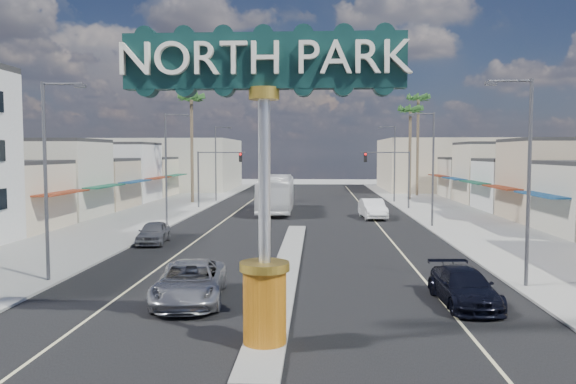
# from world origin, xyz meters

# --- Properties ---
(ground) EXTENTS (160.00, 160.00, 0.00)m
(ground) POSITION_xyz_m (0.00, 30.00, 0.00)
(ground) COLOR gray
(ground) RESTS_ON ground
(road) EXTENTS (20.00, 120.00, 0.01)m
(road) POSITION_xyz_m (0.00, 30.00, 0.01)
(road) COLOR black
(road) RESTS_ON ground
(median_island) EXTENTS (1.30, 30.00, 0.16)m
(median_island) POSITION_xyz_m (0.00, 14.00, 0.08)
(median_island) COLOR gray
(median_island) RESTS_ON ground
(sidewalk_left) EXTENTS (8.00, 120.00, 0.12)m
(sidewalk_left) POSITION_xyz_m (-14.00, 30.00, 0.06)
(sidewalk_left) COLOR gray
(sidewalk_left) RESTS_ON ground
(sidewalk_right) EXTENTS (8.00, 120.00, 0.12)m
(sidewalk_right) POSITION_xyz_m (14.00, 30.00, 0.06)
(sidewalk_right) COLOR gray
(sidewalk_right) RESTS_ON ground
(storefront_row_left) EXTENTS (12.00, 42.00, 6.00)m
(storefront_row_left) POSITION_xyz_m (-24.00, 43.00, 3.00)
(storefront_row_left) COLOR beige
(storefront_row_left) RESTS_ON ground
(storefront_row_right) EXTENTS (12.00, 42.00, 6.00)m
(storefront_row_right) POSITION_xyz_m (24.00, 43.00, 3.00)
(storefront_row_right) COLOR #B7B29E
(storefront_row_right) RESTS_ON ground
(backdrop_far_left) EXTENTS (20.00, 20.00, 8.00)m
(backdrop_far_left) POSITION_xyz_m (-22.00, 75.00, 4.00)
(backdrop_far_left) COLOR #B7B29E
(backdrop_far_left) RESTS_ON ground
(backdrop_far_right) EXTENTS (20.00, 20.00, 8.00)m
(backdrop_far_right) POSITION_xyz_m (22.00, 75.00, 4.00)
(backdrop_far_right) COLOR beige
(backdrop_far_right) RESTS_ON ground
(gateway_sign) EXTENTS (8.20, 1.50, 9.15)m
(gateway_sign) POSITION_xyz_m (0.00, 1.98, 5.93)
(gateway_sign) COLOR #B15C0D
(gateway_sign) RESTS_ON median_island
(traffic_signal_left) EXTENTS (5.09, 0.45, 6.00)m
(traffic_signal_left) POSITION_xyz_m (-9.18, 43.99, 4.27)
(traffic_signal_left) COLOR #47474C
(traffic_signal_left) RESTS_ON ground
(traffic_signal_right) EXTENTS (5.09, 0.45, 6.00)m
(traffic_signal_right) POSITION_xyz_m (9.18, 43.99, 4.27)
(traffic_signal_right) COLOR #47474C
(traffic_signal_right) RESTS_ON ground
(streetlight_l_near) EXTENTS (2.03, 0.22, 9.00)m
(streetlight_l_near) POSITION_xyz_m (-10.43, 10.00, 5.07)
(streetlight_l_near) COLOR #47474C
(streetlight_l_near) RESTS_ON ground
(streetlight_l_mid) EXTENTS (2.03, 0.22, 9.00)m
(streetlight_l_mid) POSITION_xyz_m (-10.43, 30.00, 5.07)
(streetlight_l_mid) COLOR #47474C
(streetlight_l_mid) RESTS_ON ground
(streetlight_l_far) EXTENTS (2.03, 0.22, 9.00)m
(streetlight_l_far) POSITION_xyz_m (-10.43, 52.00, 5.07)
(streetlight_l_far) COLOR #47474C
(streetlight_l_far) RESTS_ON ground
(streetlight_r_near) EXTENTS (2.03, 0.22, 9.00)m
(streetlight_r_near) POSITION_xyz_m (10.43, 10.00, 5.07)
(streetlight_r_near) COLOR #47474C
(streetlight_r_near) RESTS_ON ground
(streetlight_r_mid) EXTENTS (2.03, 0.22, 9.00)m
(streetlight_r_mid) POSITION_xyz_m (10.43, 30.00, 5.07)
(streetlight_r_mid) COLOR #47474C
(streetlight_r_mid) RESTS_ON ground
(streetlight_r_far) EXTENTS (2.03, 0.22, 9.00)m
(streetlight_r_far) POSITION_xyz_m (10.43, 52.00, 5.07)
(streetlight_r_far) COLOR #47474C
(streetlight_r_far) RESTS_ON ground
(palm_left_far) EXTENTS (2.60, 2.60, 13.10)m
(palm_left_far) POSITION_xyz_m (-13.00, 50.00, 11.50)
(palm_left_far) COLOR brown
(palm_left_far) RESTS_ON ground
(palm_right_mid) EXTENTS (2.60, 2.60, 12.10)m
(palm_right_mid) POSITION_xyz_m (13.00, 56.00, 10.60)
(palm_right_mid) COLOR brown
(palm_right_mid) RESTS_ON ground
(palm_right_far) EXTENTS (2.60, 2.60, 14.10)m
(palm_right_far) POSITION_xyz_m (15.00, 62.00, 12.39)
(palm_right_far) COLOR brown
(palm_right_far) RESTS_ON ground
(suv_left) EXTENTS (3.14, 5.85, 1.56)m
(suv_left) POSITION_xyz_m (-3.43, 7.07, 0.78)
(suv_left) COLOR #A8A8AC
(suv_left) RESTS_ON ground
(suv_right) EXTENTS (2.20, 4.88, 1.39)m
(suv_right) POSITION_xyz_m (7.23, 7.20, 0.69)
(suv_right) COLOR black
(suv_right) RESTS_ON ground
(car_parked_left) EXTENTS (2.06, 4.37, 1.44)m
(car_parked_left) POSITION_xyz_m (-9.00, 20.96, 0.72)
(car_parked_left) COLOR slate
(car_parked_left) RESTS_ON ground
(car_parked_right) EXTENTS (2.31, 5.45, 1.75)m
(car_parked_right) POSITION_xyz_m (6.49, 35.75, 0.87)
(car_parked_right) COLOR white
(car_parked_right) RESTS_ON ground
(city_bus) EXTENTS (3.27, 13.14, 3.65)m
(city_bus) POSITION_xyz_m (-2.52, 40.75, 1.82)
(city_bus) COLOR white
(city_bus) RESTS_ON ground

